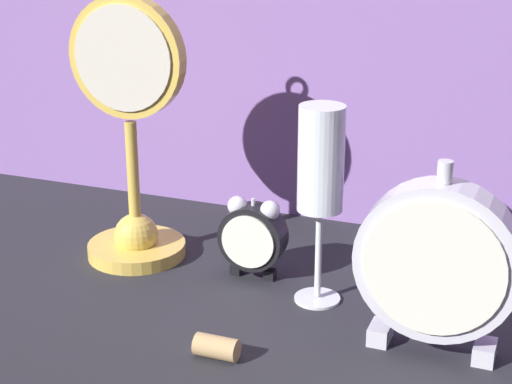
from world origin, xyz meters
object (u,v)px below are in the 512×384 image
Objects in this scene: alarm_clock_twin_bell at (253,234)px; mantel_clock_silver at (437,263)px; wine_cork at (217,347)px; champagne_flute at (321,171)px; pocket_watch_on_stand at (131,150)px.

alarm_clock_twin_bell is 0.24m from mantel_clock_silver.
alarm_clock_twin_bell is at bearing 157.49° from mantel_clock_silver.
alarm_clock_twin_bell is at bearing 100.18° from wine_cork.
alarm_clock_twin_bell is 0.44× the size of champagne_flute.
champagne_flute reaches higher than wine_cork.
mantel_clock_silver is 0.16m from champagne_flute.
champagne_flute is 5.11× the size of wine_cork.
pocket_watch_on_stand is 0.38m from mantel_clock_silver.
alarm_clock_twin_bell is 0.18m from wine_cork.
champagne_flute reaches higher than alarm_clock_twin_bell.
pocket_watch_on_stand is at bearing 172.16° from champagne_flute.
wine_cork is at bearing -155.70° from mantel_clock_silver.
mantel_clock_silver is 0.89× the size of champagne_flute.
alarm_clock_twin_bell is 2.26× the size of wine_cork.
alarm_clock_twin_bell is at bearing 162.10° from champagne_flute.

